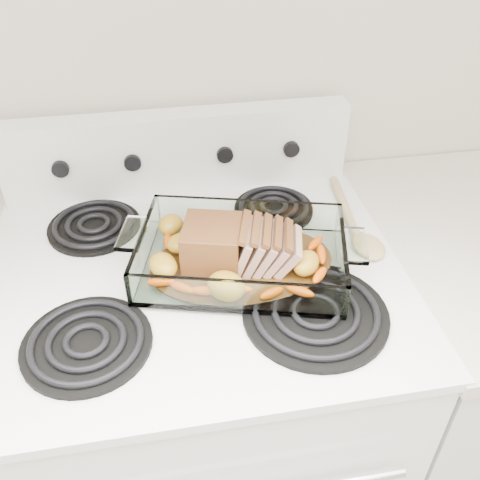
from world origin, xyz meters
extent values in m
cube|color=white|center=(0.00, 1.66, 0.46)|extent=(0.76, 0.65, 0.92)
cube|color=white|center=(0.00, 1.66, 0.93)|extent=(0.78, 0.67, 0.02)
cube|color=white|center=(0.00, 1.95, 1.03)|extent=(0.76, 0.06, 0.18)
cylinder|color=black|center=(-0.19, 1.50, 0.94)|extent=(0.21, 0.21, 0.01)
cylinder|color=black|center=(0.19, 1.50, 0.94)|extent=(0.25, 0.25, 0.01)
cylinder|color=black|center=(-0.19, 1.81, 0.94)|extent=(0.19, 0.19, 0.01)
cylinder|color=black|center=(0.19, 1.81, 0.94)|extent=(0.17, 0.17, 0.01)
cylinder|color=black|center=(-0.25, 1.92, 1.03)|extent=(0.04, 0.02, 0.04)
cylinder|color=black|center=(-0.10, 1.92, 1.03)|extent=(0.04, 0.02, 0.04)
cylinder|color=black|center=(0.10, 1.92, 1.03)|extent=(0.04, 0.02, 0.04)
cylinder|color=black|center=(0.25, 1.92, 1.03)|extent=(0.04, 0.02, 0.04)
cube|color=silver|center=(0.67, 1.66, 0.45)|extent=(0.55, 0.65, 0.90)
cube|color=silver|center=(0.09, 1.63, 0.95)|extent=(0.37, 0.24, 0.01)
cube|color=silver|center=(0.09, 1.52, 0.98)|extent=(0.37, 0.01, 0.06)
cube|color=silver|center=(0.09, 1.75, 0.98)|extent=(0.37, 0.01, 0.06)
cube|color=silver|center=(-0.09, 1.63, 0.98)|extent=(0.01, 0.24, 0.06)
cube|color=silver|center=(0.27, 1.63, 0.98)|extent=(0.01, 0.24, 0.06)
cylinder|color=#3C240C|center=(0.09, 1.63, 0.95)|extent=(0.21, 0.21, 0.00)
cube|color=brown|center=(0.03, 1.63, 0.99)|extent=(0.10, 0.10, 0.08)
cube|color=tan|center=(0.09, 1.63, 0.99)|extent=(0.04, 0.10, 0.08)
cube|color=tan|center=(0.11, 1.63, 0.99)|extent=(0.04, 0.10, 0.08)
cube|color=tan|center=(0.13, 1.63, 0.99)|extent=(0.04, 0.09, 0.07)
cube|color=tan|center=(0.15, 1.63, 0.99)|extent=(0.05, 0.09, 0.07)
cube|color=tan|center=(0.17, 1.63, 0.99)|extent=(0.05, 0.09, 0.06)
ellipsoid|color=#E84600|center=(-0.04, 1.56, 0.96)|extent=(0.05, 0.02, 0.02)
ellipsoid|color=#E84600|center=(0.19, 1.56, 0.96)|extent=(0.05, 0.02, 0.02)
ellipsoid|color=#E84600|center=(0.23, 1.65, 0.96)|extent=(0.05, 0.02, 0.02)
ellipsoid|color=#E84600|center=(-0.05, 1.67, 0.96)|extent=(0.05, 0.02, 0.02)
ellipsoid|color=gold|center=(-0.05, 1.70, 0.97)|extent=(0.06, 0.05, 0.04)
ellipsoid|color=gold|center=(0.11, 1.71, 0.97)|extent=(0.06, 0.05, 0.04)
ellipsoid|color=gold|center=(0.20, 1.61, 0.97)|extent=(0.06, 0.05, 0.04)
cylinder|color=tan|center=(0.34, 1.78, 0.95)|extent=(0.04, 0.23, 0.02)
ellipsoid|color=tan|center=(0.34, 1.65, 0.95)|extent=(0.06, 0.08, 0.02)
camera|label=1|loc=(-0.05, 0.89, 1.60)|focal=40.00mm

